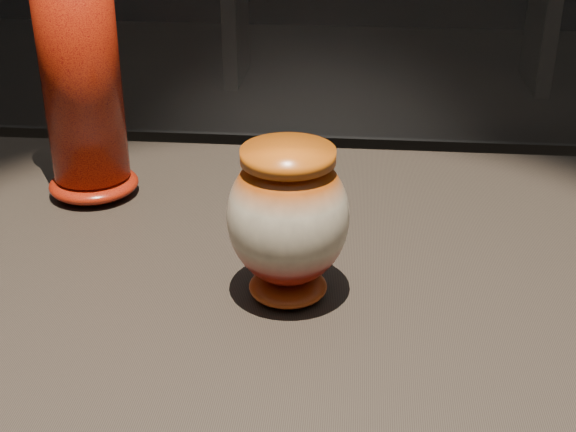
{
  "coord_description": "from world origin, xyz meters",
  "views": [
    {
      "loc": [
        -0.03,
        -0.81,
        1.39
      ],
      "look_at": [
        -0.1,
        -0.05,
        1.0
      ],
      "focal_mm": 50.0,
      "sensor_mm": 36.0,
      "label": 1
    }
  ],
  "objects": [
    {
      "name": "main_vase",
      "position": [
        -0.1,
        -0.05,
        1.0
      ],
      "size": [
        0.15,
        0.15,
        0.18
      ],
      "rotation": [
        0.0,
        0.0,
        0.11
      ],
      "color": "maroon",
      "rests_on": "display_plinth"
    },
    {
      "name": "tall_vase",
      "position": [
        -0.4,
        0.19,
        1.09
      ],
      "size": [
        0.13,
        0.13,
        0.4
      ],
      "rotation": [
        0.0,
        0.0,
        0.03
      ],
      "color": "#B0290B",
      "rests_on": "display_plinth"
    }
  ]
}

